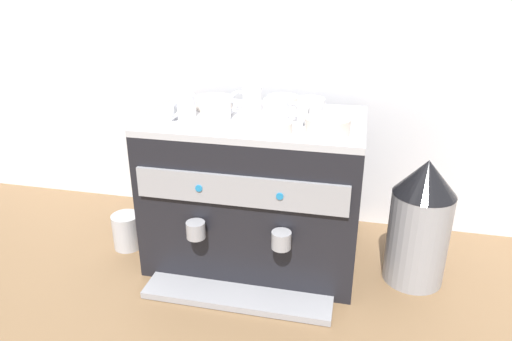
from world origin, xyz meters
The scene contains 14 objects.
ground_plane centered at (0.00, 0.00, 0.00)m, with size 4.00×4.00×0.00m, color brown.
tiled_backsplash_wall centered at (0.00, 0.33, 0.51)m, with size 2.80×0.03×1.02m, color silver.
espresso_machine centered at (0.00, 0.00, 0.24)m, with size 0.66×0.52×0.49m.
ceramic_cup_0 centered at (-0.22, -0.04, 0.52)m, with size 0.08×0.11×0.07m.
ceramic_cup_1 centered at (0.17, 0.00, 0.52)m, with size 0.08×0.12×0.07m.
ceramic_cup_2 centered at (-0.04, 0.08, 0.53)m, with size 0.10×0.06×0.08m.
ceramic_cup_3 centered at (-0.10, -0.04, 0.52)m, with size 0.08×0.10×0.06m.
ceramic_cup_4 centered at (0.07, -0.03, 0.53)m, with size 0.11×0.07×0.07m.
ceramic_bowl_0 centered at (-0.16, 0.08, 0.51)m, with size 0.12×0.12×0.04m.
ceramic_bowl_1 centered at (0.23, -0.10, 0.51)m, with size 0.13×0.13×0.04m.
ceramic_bowl_2 centered at (0.08, -0.13, 0.50)m, with size 0.10×0.10×0.03m.
ceramic_bowl_3 centered at (0.06, 0.12, 0.51)m, with size 0.10×0.10×0.04m.
coffee_grinder centered at (0.52, -0.03, 0.20)m, with size 0.18×0.18×0.41m.
milk_pitcher centered at (-0.45, -0.06, 0.06)m, with size 0.10×0.10×0.12m, color #B7B7BC.
Camera 1 is at (0.31, -1.35, 0.90)m, focal length 32.91 mm.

